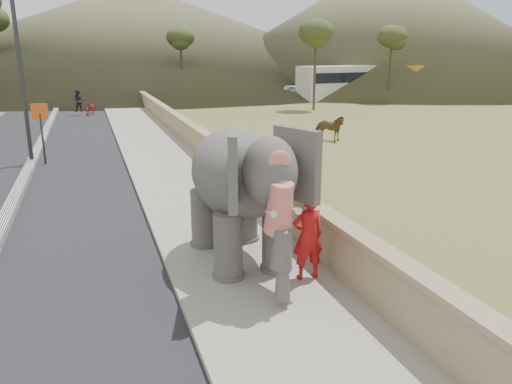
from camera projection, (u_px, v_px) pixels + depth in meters
ground at (242, 268)px, 10.25m from camera, size 160.00×160.00×0.00m
road at (27, 176)px, 17.85m from camera, size 7.00×120.00×0.03m
median at (27, 174)px, 17.82m from camera, size 0.35×120.00×0.22m
walkway at (167, 165)px, 19.36m from camera, size 3.00×120.00×0.15m
parapet at (208, 150)px, 19.74m from camera, size 0.30×120.00×1.10m
lamppost at (26, 36)px, 18.52m from camera, size 1.76×0.36×8.00m
signboard at (41, 123)px, 19.32m from camera, size 0.60×0.08×2.40m
cow at (329, 128)px, 24.87m from camera, size 1.62×1.54×1.30m
distant_car at (297, 92)px, 46.59m from camera, size 4.48×2.52×1.44m
bus_white at (351, 82)px, 47.39m from camera, size 11.28×4.64×3.10m
bus_orange at (440, 81)px, 49.97m from camera, size 11.26×5.48×3.10m
hill_right at (385, 24)px, 66.60m from camera, size 56.00×56.00×16.00m
hill_far at (136, 34)px, 73.81m from camera, size 80.00×80.00×14.00m
elephant_and_man at (238, 192)px, 10.09m from camera, size 2.32×3.99×2.84m
motorcyclist at (86, 106)px, 35.17m from camera, size 1.80×1.97×1.79m
trees at (110, 55)px, 38.01m from camera, size 42.05×36.93×9.60m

